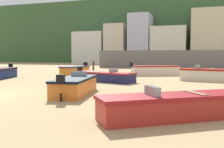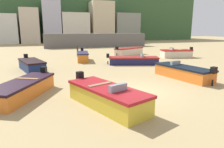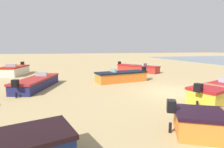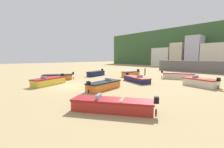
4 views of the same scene
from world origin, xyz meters
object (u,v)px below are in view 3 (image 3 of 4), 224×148
object	(u,v)px
boat_red_6	(138,68)
boat_navy_7	(37,83)
boat_cream_1	(15,70)
boat_orange_3	(121,76)
boat_yellow_0	(220,92)

from	to	relation	value
boat_red_6	boat_navy_7	world-z (taller)	boat_red_6
boat_cream_1	boat_orange_3	world-z (taller)	boat_cream_1
boat_yellow_0	boat_red_6	size ratio (longest dim) A/B	0.92
boat_yellow_0	boat_navy_7	distance (m)	11.56
boat_navy_7	boat_cream_1	bearing A→B (deg)	131.35
boat_orange_3	boat_red_6	distance (m)	6.66
boat_cream_1	boat_orange_3	distance (m)	11.57
boat_orange_3	boat_navy_7	world-z (taller)	boat_orange_3
boat_red_6	boat_navy_7	distance (m)	12.09
boat_yellow_0	boat_navy_7	bearing A→B (deg)	-141.03
boat_cream_1	boat_orange_3	size ratio (longest dim) A/B	0.86
boat_yellow_0	boat_red_6	world-z (taller)	boat_yellow_0
boat_yellow_0	boat_cream_1	size ratio (longest dim) A/B	1.14
boat_yellow_0	boat_cream_1	distance (m)	18.46
boat_cream_1	boat_yellow_0	bearing A→B (deg)	147.66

